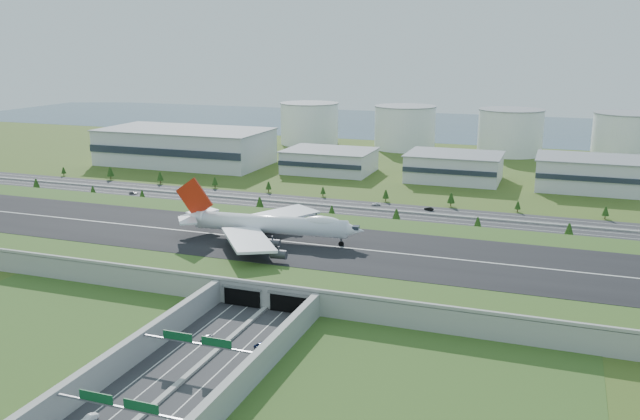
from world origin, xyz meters
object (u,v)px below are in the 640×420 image
(fuel_tank_a, at_px, (309,124))
(car_0, at_px, (206,338))
(car_7, at_px, (376,204))
(car_1, at_px, (89,418))
(car_5, at_px, (429,209))
(car_2, at_px, (261,345))
(car_4, at_px, (133,193))
(boeing_747, at_px, (269,224))

(fuel_tank_a, xyz_separation_m, car_0, (113.42, -388.58, -16.60))
(fuel_tank_a, xyz_separation_m, car_7, (115.90, -204.54, -16.66))
(car_7, bearing_deg, car_0, -21.25)
(car_1, xyz_separation_m, car_7, (6.45, 233.20, -0.06))
(fuel_tank_a, xyz_separation_m, car_5, (145.45, -205.79, -16.56))
(fuel_tank_a, relative_size, car_0, 10.96)
(car_0, distance_m, car_2, 17.54)
(car_1, height_order, car_7, car_1)
(car_2, distance_m, car_4, 224.90)
(fuel_tank_a, xyz_separation_m, car_1, (109.44, -437.74, -16.60))
(car_1, relative_size, car_2, 0.96)
(car_4, bearing_deg, car_5, -102.24)
(fuel_tank_a, xyz_separation_m, boeing_747, (99.43, -310.38, -2.50))
(car_2, height_order, car_5, car_5)
(boeing_747, bearing_deg, car_2, -72.67)
(car_2, distance_m, car_7, 183.25)
(car_7, bearing_deg, car_2, -15.79)
(car_1, relative_size, car_7, 0.95)
(boeing_747, distance_m, car_5, 115.13)
(car_4, bearing_deg, boeing_747, -142.96)
(car_0, distance_m, car_7, 184.05)
(car_1, bearing_deg, car_7, 101.18)
(car_0, bearing_deg, car_7, 98.95)
(fuel_tank_a, bearing_deg, car_4, -96.49)
(fuel_tank_a, distance_m, car_5, 252.55)
(car_1, xyz_separation_m, car_4, (-135.14, 211.99, 0.03))
(fuel_tank_a, distance_m, boeing_747, 325.93)
(car_0, bearing_deg, car_4, 140.23)
(fuel_tank_a, height_order, car_4, fuel_tank_a)
(car_2, bearing_deg, car_0, 22.10)
(car_2, xyz_separation_m, car_5, (14.55, 181.38, 0.14))
(car_7, bearing_deg, fuel_tank_a, -170.94)
(car_0, xyz_separation_m, car_5, (32.03, 182.79, 0.04))
(boeing_747, bearing_deg, fuel_tank_a, 102.81)
(car_1, height_order, car_5, car_5)
(fuel_tank_a, relative_size, car_5, 10.02)
(car_1, height_order, car_2, car_1)
(boeing_747, distance_m, car_2, 84.20)
(fuel_tank_a, xyz_separation_m, car_4, (-25.70, -225.75, -16.58))
(car_5, height_order, car_7, car_5)
(boeing_747, xyz_separation_m, car_4, (-125.13, 84.63, -14.08))
(boeing_747, relative_size, car_7, 16.20)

